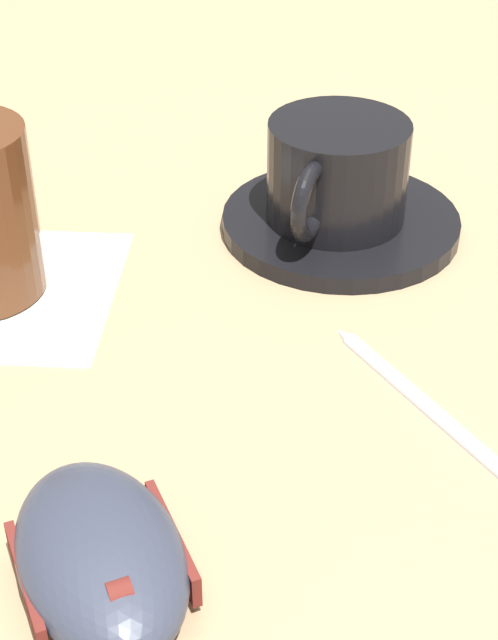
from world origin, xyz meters
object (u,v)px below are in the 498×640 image
at_px(saucer, 340,223).
at_px(pen, 422,396).
at_px(coffee_cup, 336,173).
at_px(computer_mouse, 100,556).

xyz_separation_m(saucer, pen, (-0.04, -0.17, -0.00)).
bearing_deg(coffee_cup, computer_mouse, -135.20).
bearing_deg(computer_mouse, pen, 14.81).
height_order(coffee_cup, computer_mouse, coffee_cup).
xyz_separation_m(computer_mouse, pen, (0.18, 0.05, -0.01)).
height_order(saucer, computer_mouse, computer_mouse).
bearing_deg(coffee_cup, saucer, 14.72).
xyz_separation_m(saucer, computer_mouse, (-0.22, -0.21, 0.01)).
bearing_deg(coffee_cup, pen, -102.68).
xyz_separation_m(coffee_cup, pen, (-0.04, -0.17, -0.04)).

